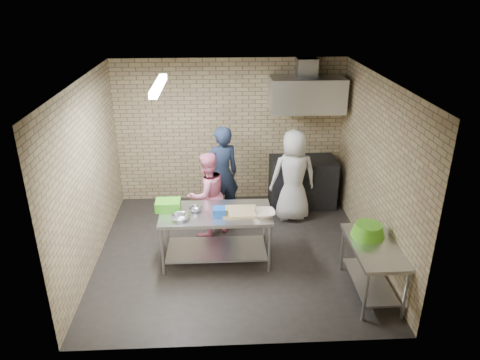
% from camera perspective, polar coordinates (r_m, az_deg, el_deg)
% --- Properties ---
extents(floor, '(4.20, 4.20, 0.00)m').
position_cam_1_polar(floor, '(7.24, -0.72, -9.02)').
color(floor, black).
rests_on(floor, ground).
extents(ceiling, '(4.20, 4.20, 0.00)m').
position_cam_1_polar(ceiling, '(6.22, -0.85, 12.43)').
color(ceiling, black).
rests_on(ceiling, ground).
extents(back_wall, '(4.20, 0.06, 2.70)m').
position_cam_1_polar(back_wall, '(8.49, -1.30, 6.09)').
color(back_wall, tan).
rests_on(back_wall, ground).
extents(front_wall, '(4.20, 0.06, 2.70)m').
position_cam_1_polar(front_wall, '(4.83, 0.15, -8.31)').
color(front_wall, tan).
rests_on(front_wall, ground).
extents(left_wall, '(0.06, 4.00, 2.70)m').
position_cam_1_polar(left_wall, '(6.87, -18.56, 0.49)').
color(left_wall, tan).
rests_on(left_wall, ground).
extents(right_wall, '(0.06, 4.00, 2.70)m').
position_cam_1_polar(right_wall, '(7.00, 16.66, 1.18)').
color(right_wall, tan).
rests_on(right_wall, ground).
extents(prep_table, '(1.63, 0.82, 0.82)m').
position_cam_1_polar(prep_table, '(6.86, -3.01, -7.07)').
color(prep_table, silver).
rests_on(prep_table, floor).
extents(side_counter, '(0.60, 1.20, 0.75)m').
position_cam_1_polar(side_counter, '(6.44, 16.18, -10.69)').
color(side_counter, silver).
rests_on(side_counter, floor).
extents(stove, '(1.20, 0.70, 0.90)m').
position_cam_1_polar(stove, '(8.62, 7.83, -0.24)').
color(stove, black).
rests_on(stove, floor).
extents(range_hood, '(1.30, 0.60, 0.60)m').
position_cam_1_polar(range_hood, '(8.15, 8.41, 10.57)').
color(range_hood, silver).
rests_on(range_hood, back_wall).
extents(hood_duct, '(0.35, 0.30, 0.30)m').
position_cam_1_polar(hood_duct, '(8.21, 8.40, 13.87)').
color(hood_duct, '#A5A8AD').
rests_on(hood_duct, back_wall).
extents(wall_shelf, '(0.80, 0.20, 0.04)m').
position_cam_1_polar(wall_shelf, '(8.44, 10.12, 9.64)').
color(wall_shelf, '#3F2B19').
rests_on(wall_shelf, back_wall).
extents(fluorescent_fixture, '(0.10, 1.25, 0.08)m').
position_cam_1_polar(fluorescent_fixture, '(6.27, -10.20, 11.61)').
color(fluorescent_fixture, white).
rests_on(fluorescent_fixture, ceiling).
extents(green_crate, '(0.36, 0.27, 0.14)m').
position_cam_1_polar(green_crate, '(6.78, -9.03, -3.13)').
color(green_crate, green).
rests_on(green_crate, prep_table).
extents(blue_tub, '(0.18, 0.18, 0.12)m').
position_cam_1_polar(blue_tub, '(6.55, -2.66, -3.99)').
color(blue_tub, blue).
rests_on(blue_tub, prep_table).
extents(cutting_board, '(0.50, 0.38, 0.03)m').
position_cam_1_polar(cutting_board, '(6.65, -0.06, -3.96)').
color(cutting_board, tan).
rests_on(cutting_board, prep_table).
extents(mixing_bowl_a, '(0.27, 0.27, 0.06)m').
position_cam_1_polar(mixing_bowl_a, '(6.50, -7.52, -4.70)').
color(mixing_bowl_a, silver).
rests_on(mixing_bowl_a, prep_table).
extents(mixing_bowl_b, '(0.21, 0.21, 0.06)m').
position_cam_1_polar(mixing_bowl_b, '(6.70, -5.66, -3.67)').
color(mixing_bowl_b, '#AAADB1').
rests_on(mixing_bowl_b, prep_table).
extents(ceramic_bowl, '(0.33, 0.33, 0.08)m').
position_cam_1_polar(ceramic_bowl, '(6.54, 3.07, -4.22)').
color(ceramic_bowl, beige).
rests_on(ceramic_bowl, prep_table).
extents(green_basin, '(0.46, 0.46, 0.17)m').
position_cam_1_polar(green_basin, '(6.40, 15.79, -6.05)').
color(green_basin, '#59C626').
rests_on(green_basin, side_counter).
extents(bottle_red, '(0.07, 0.07, 0.18)m').
position_cam_1_polar(bottle_red, '(8.36, 8.47, 10.40)').
color(bottle_red, '#B22619').
rests_on(bottle_red, wall_shelf).
extents(bottle_green, '(0.06, 0.06, 0.15)m').
position_cam_1_polar(bottle_green, '(8.45, 11.17, 10.25)').
color(bottle_green, green).
rests_on(bottle_green, wall_shelf).
extents(man_navy, '(0.74, 0.63, 1.73)m').
position_cam_1_polar(man_navy, '(7.81, -2.32, 0.68)').
color(man_navy, '#141C33').
rests_on(man_navy, floor).
extents(woman_pink, '(0.89, 0.84, 1.45)m').
position_cam_1_polar(woman_pink, '(7.41, -4.16, -1.87)').
color(woman_pink, pink).
rests_on(woman_pink, floor).
extents(woman_white, '(0.84, 0.59, 1.64)m').
position_cam_1_polar(woman_white, '(7.93, 6.71, 0.54)').
color(woman_white, white).
rests_on(woman_white, floor).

